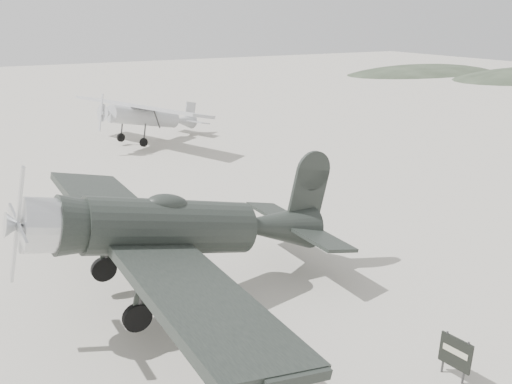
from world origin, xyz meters
TOP-DOWN VIEW (x-y plane):
  - ground at (0.00, 0.00)m, footprint 160.00×160.00m
  - hill_northeast at (50.00, 40.00)m, footprint 32.00×16.00m
  - lowwing_monoplane at (-4.03, -3.76)m, footprint 9.64×13.46m
  - highwing_monoplane at (0.59, 15.82)m, footprint 8.46×11.02m
  - sign_board at (0.19, -10.03)m, footprint 0.21×0.78m

SIDE VIEW (x-z plane):
  - ground at x=0.00m, z-range 0.00..0.00m
  - hill_northeast at x=50.00m, z-range -2.60..2.60m
  - sign_board at x=0.19m, z-range 0.11..1.24m
  - highwing_monoplane at x=0.59m, z-range 0.41..3.62m
  - lowwing_monoplane at x=-4.03m, z-range 0.13..4.47m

